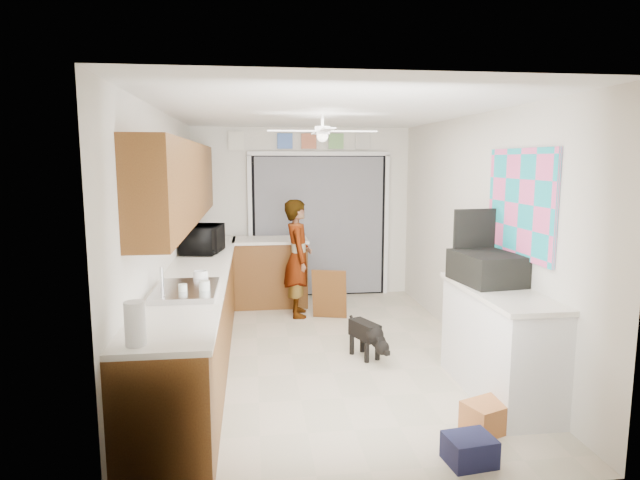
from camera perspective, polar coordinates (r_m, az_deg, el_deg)
name	(u,v)px	position (r m, az deg, el deg)	size (l,w,h in m)	color
floor	(325,352)	(5.80, 0.51, -11.90)	(5.00, 5.00, 0.00)	#B8AE94
ceiling	(325,112)	(5.46, 0.54, 13.53)	(5.00, 5.00, 0.00)	white
wall_back	(302,213)	(7.96, -1.91, 2.92)	(3.20, 3.20, 0.00)	silver
wall_front	(384,297)	(3.08, 6.86, -6.06)	(3.20, 3.20, 0.00)	silver
wall_left	(165,239)	(5.51, -16.19, 0.11)	(5.00, 5.00, 0.00)	silver
wall_right	(473,233)	(5.92, 16.05, 0.68)	(5.00, 5.00, 0.00)	silver
left_base_cabinets	(199,316)	(5.64, -12.82, -7.90)	(0.60, 4.80, 0.90)	brown
left_countertop	(198,271)	(5.53, -12.87, -3.21)	(0.62, 4.80, 0.04)	white
upper_cabinets	(182,182)	(5.64, -14.50, 5.98)	(0.32, 4.00, 0.80)	brown
sink_basin	(186,291)	(4.55, -14.10, -5.31)	(0.50, 0.76, 0.06)	silver
faucet	(162,281)	(4.56, -16.52, -4.17)	(0.03, 0.03, 0.22)	silver
peninsula_base	(270,273)	(7.56, -5.31, -3.55)	(1.00, 0.60, 0.90)	brown
peninsula_top	(270,240)	(7.47, -5.36, -0.02)	(1.04, 0.64, 0.04)	white
back_opening_recess	(319,226)	(7.98, -0.09, 1.49)	(2.00, 0.06, 2.10)	black
curtain_panel	(319,226)	(7.94, -0.06, 1.46)	(1.90, 0.03, 2.05)	gray
door_trim_left	(250,227)	(7.89, -7.44, 1.34)	(0.06, 0.04, 2.10)	white
door_trim_right	(386,225)	(8.14, 7.08, 1.57)	(0.06, 0.04, 2.10)	white
door_trim_head	(319,154)	(7.89, -0.07, 9.20)	(2.10, 0.04, 0.06)	white
header_frame_1	(285,141)	(7.88, -3.77, 10.50)	(0.22, 0.02, 0.22)	#4E77D1
header_frame_2	(309,141)	(7.91, -1.19, 10.50)	(0.22, 0.02, 0.22)	#C46A49
header_frame_3	(336,141)	(7.96, 1.72, 10.49)	(0.22, 0.02, 0.22)	#75B065
header_frame_4	(363,141)	(8.03, 4.59, 10.45)	(0.22, 0.02, 0.22)	beige
route66_sign	(236,141)	(7.87, -8.95, 10.42)	(0.22, 0.02, 0.26)	silver
right_counter_base	(499,344)	(4.93, 18.52, -10.52)	(0.50, 1.40, 0.90)	white
right_counter_top	(500,291)	(4.80, 18.67, -5.21)	(0.54, 1.44, 0.04)	white
abstract_painting	(520,203)	(4.98, 20.56, 3.68)	(0.03, 1.15, 0.95)	#FA5C9F
ceiling_fan	(322,131)	(5.64, 0.26, 11.53)	(1.14, 1.14, 0.24)	white
microwave	(203,239)	(6.44, -12.39, 0.09)	(0.59, 0.40, 0.32)	black
cup	(201,277)	(4.90, -12.61, -3.82)	(0.13, 0.13, 0.11)	white
jar_a	(204,288)	(4.42, -12.22, -5.05)	(0.09, 0.09, 0.12)	silver
jar_b	(183,290)	(4.43, -14.42, -5.22)	(0.07, 0.07, 0.10)	silver
paper_towel_roll	(135,324)	(3.35, -19.13, -8.42)	(0.12, 0.12, 0.26)	white
suitcase	(486,268)	(4.98, 17.33, -2.86)	(0.47, 0.63, 0.27)	black
suitcase_rim	(486,280)	(5.00, 17.27, -4.10)	(0.44, 0.58, 0.02)	yellow
suitcase_lid	(474,236)	(5.20, 16.13, 0.46)	(0.42, 0.03, 0.50)	black
cardboard_box	(488,416)	(4.43, 17.49, -17.51)	(0.35, 0.26, 0.22)	#C56F3D
navy_crate	(469,450)	(3.98, 15.66, -20.73)	(0.31, 0.26, 0.19)	#161838
cabinet_door_panel	(329,294)	(6.86, 1.00, -5.80)	(0.44, 0.03, 0.66)	brown
man	(298,258)	(6.94, -2.37, -1.95)	(0.56, 0.37, 1.53)	white
dog	(365,337)	(5.63, 4.78, -10.30)	(0.23, 0.54, 0.42)	black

